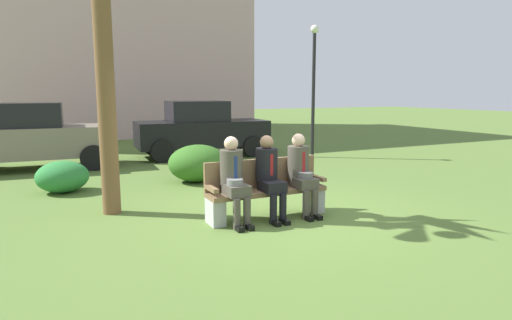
% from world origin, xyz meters
% --- Properties ---
extents(ground_plane, '(80.00, 80.00, 0.00)m').
position_xyz_m(ground_plane, '(0.00, 0.00, 0.00)').
color(ground_plane, '#526F2F').
extents(park_bench, '(1.92, 0.44, 0.90)m').
position_xyz_m(park_bench, '(-0.26, 0.08, 0.42)').
color(park_bench, brown).
rests_on(park_bench, ground).
extents(seated_man_left, '(0.34, 0.72, 1.30)m').
position_xyz_m(seated_man_left, '(-0.85, -0.05, 0.72)').
color(seated_man_left, '#4C473D').
rests_on(seated_man_left, ground).
extents(seated_man_middle, '(0.34, 0.72, 1.28)m').
position_xyz_m(seated_man_middle, '(-0.26, -0.05, 0.72)').
color(seated_man_middle, black).
rests_on(seated_man_middle, ground).
extents(seated_man_right, '(0.34, 0.72, 1.29)m').
position_xyz_m(seated_man_right, '(0.30, -0.05, 0.72)').
color(seated_man_right, '#4C473D').
rests_on(seated_man_right, ground).
extents(shrub_near_bench, '(1.29, 1.19, 0.81)m').
position_xyz_m(shrub_near_bench, '(-0.36, 3.12, 0.40)').
color(shrub_near_bench, '#346921').
rests_on(shrub_near_bench, ground).
extents(shrub_mid_lawn, '(0.99, 0.90, 0.62)m').
position_xyz_m(shrub_mid_lawn, '(-3.07, 3.29, 0.31)').
color(shrub_mid_lawn, '#2B7C37').
rests_on(shrub_mid_lawn, ground).
extents(parked_car_near, '(3.98, 1.89, 1.68)m').
position_xyz_m(parked_car_near, '(-3.64, 6.40, 0.84)').
color(parked_car_near, slate).
rests_on(parked_car_near, ground).
extents(parked_car_far, '(3.98, 1.88, 1.68)m').
position_xyz_m(parked_car_far, '(0.92, 6.69, 0.84)').
color(parked_car_far, black).
rests_on(parked_car_far, ground).
extents(street_lamp, '(0.24, 0.24, 3.86)m').
position_xyz_m(street_lamp, '(3.87, 5.06, 2.34)').
color(street_lamp, black).
rests_on(street_lamp, ground).
extents(building_backdrop, '(13.75, 8.79, 11.47)m').
position_xyz_m(building_backdrop, '(-1.01, 16.74, 5.76)').
color(building_backdrop, '#CFA6A8').
rests_on(building_backdrop, ground).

